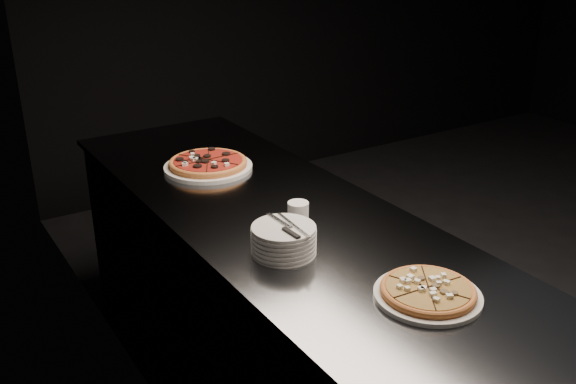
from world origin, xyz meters
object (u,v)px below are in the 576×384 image
pizza_mushroom (428,292)px  pizza_tomato (208,164)px  plate_stack (284,240)px  ramekin (298,211)px  cutlery (289,227)px  counter (287,329)px

pizza_mushroom → pizza_tomato: 1.19m
pizza_tomato → plate_stack: 0.78m
ramekin → pizza_mushroom: bearing=-88.1°
cutlery → ramekin: size_ratio=2.91×
counter → cutlery: bearing=-121.4°
pizza_mushroom → cutlery: cutlery is taller
cutlery → ramekin: 0.25m
counter → cutlery: 0.61m
pizza_mushroom → plate_stack: 0.46m
pizza_mushroom → ramekin: (-0.02, 0.59, 0.02)m
counter → pizza_mushroom: bearing=-86.7°
plate_stack → cutlery: (0.01, -0.01, 0.05)m
counter → ramekin: 0.49m
counter → cutlery: cutlery is taller
pizza_mushroom → ramekin: ramekin is taller
pizza_mushroom → pizza_tomato: bearing=93.0°
counter → ramekin: ramekin is taller
pizza_tomato → plate_stack: size_ratio=1.83×
pizza_mushroom → plate_stack: size_ratio=1.47×
pizza_mushroom → pizza_tomato: pizza_tomato is taller
pizza_tomato → cutlery: cutlery is taller
cutlery → pizza_mushroom: bearing=-68.2°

